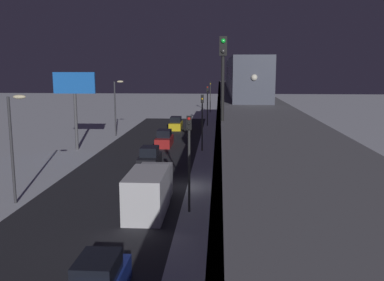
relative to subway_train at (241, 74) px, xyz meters
The scene contains 16 objects.
ground_plane 17.88m from the subway_train, 70.16° to the left, with size 240.00×240.00×0.00m, color silver.
avenue_asphalt 19.98m from the subway_train, 54.78° to the left, with size 11.00×91.33×0.01m, color #28282D.
elevated_railway 14.95m from the subway_train, 89.65° to the left, with size 5.00×91.33×6.92m.
subway_train is the anchor object (origin of this frame).
rail_signal 27.48m from the subway_train, 85.41° to the left, with size 0.36×0.41×4.00m.
sedan_yellow 20.91m from the subway_train, 62.37° to the right, with size 1.91×4.23×1.97m.
sedan_black 14.40m from the subway_train, 41.80° to the left, with size 1.80×4.38×1.97m.
sedan_red 12.36m from the subway_train, 19.28° to the right, with size 1.80×4.53×1.97m.
box_truck 22.82m from the subway_train, 71.17° to the left, with size 2.40×7.40×2.80m.
traffic_light_near 21.69m from the subway_train, 78.38° to the left, with size 0.32×0.44×6.40m.
traffic_light_mid 6.22m from the subway_train, ahead, with size 0.32×0.44×6.40m.
traffic_light_far 22.49m from the subway_train, 78.81° to the right, with size 0.32×0.44×6.40m.
traffic_light_distant 43.26m from the subway_train, 84.30° to the right, with size 0.32×0.44×6.40m.
commercial_billboard 18.88m from the subway_train, ahead, with size 4.80×0.36×8.90m.
street_lamp_near 25.95m from the subway_train, 50.14° to the left, with size 1.35×0.44×7.65m.
street_lamp_far 19.79m from the subway_train, 32.07° to the right, with size 1.35×0.44×7.65m.
Camera 1 is at (-2.96, 33.48, 9.52)m, focal length 40.40 mm.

